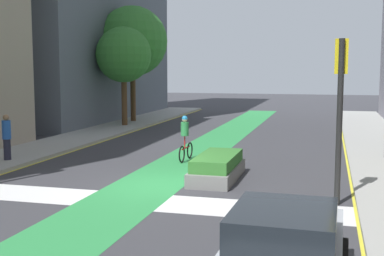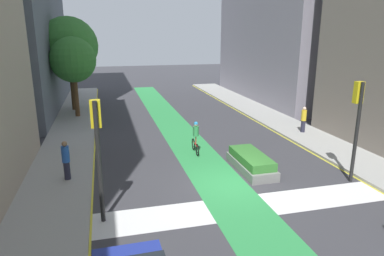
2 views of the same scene
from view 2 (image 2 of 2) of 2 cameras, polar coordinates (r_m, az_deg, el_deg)
ground_plane at (r=15.76m, az=6.37°, el=-9.36°), size 120.00×120.00×0.00m
bike_lane_paint at (r=15.63m, az=4.96°, el=-9.52°), size 2.40×60.00×0.01m
crosswalk_band at (r=14.11m, az=9.29°, el=-12.58°), size 12.00×1.80×0.01m
sidewalk_left at (r=15.03m, az=-22.10°, el=-11.45°), size 3.00×60.00×0.15m
curb_stripe_left at (r=14.90m, az=-16.25°, el=-11.42°), size 0.16×60.00×0.01m
sidewalk_right at (r=19.54m, az=27.56°, el=-5.87°), size 3.00×60.00×0.15m
curb_stripe_right at (r=18.62m, az=24.05°, el=-6.67°), size 0.16×60.00×0.01m
traffic_signal_near_right at (r=16.82m, az=25.52°, el=2.23°), size 0.35×0.52×4.55m
traffic_signal_near_left at (r=12.28m, az=-15.30°, el=-1.66°), size 0.35×0.52×4.41m
cyclist_in_lane at (r=19.36m, az=0.60°, el=-1.44°), size 0.32×1.73×1.86m
pedestrian_sidewalk_right_a at (r=24.23m, az=17.87°, el=1.39°), size 0.34×0.34×1.72m
pedestrian_sidewalk_left_a at (r=16.59m, az=-20.00°, el=-4.94°), size 0.34×0.34×1.80m
street_tree_near at (r=28.62m, az=-18.98°, el=10.52°), size 3.49×3.49×6.19m
street_tree_far at (r=31.19m, az=-19.59°, el=12.60°), size 4.74×4.74×7.77m
median_planter at (r=17.39m, az=9.70°, el=-5.62°), size 1.36×3.41×0.85m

